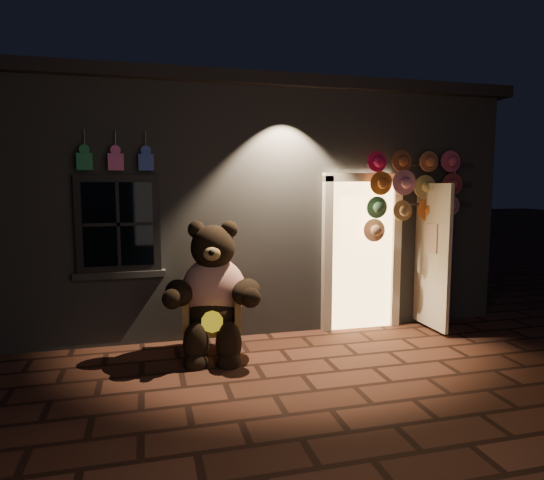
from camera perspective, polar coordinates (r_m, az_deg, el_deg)
name	(u,v)px	position (r m, az deg, el deg)	size (l,w,h in m)	color
ground	(302,375)	(5.40, 3.55, -15.56)	(60.00, 60.00, 0.00)	#562F21
shop_building	(234,201)	(8.89, -4.46, 4.61)	(7.30, 5.95, 3.51)	slate
wicker_armchair	(213,312)	(6.00, -6.91, -8.46)	(0.76, 0.71, 0.97)	#A2833E
teddy_bear	(213,294)	(5.82, -6.92, -6.28)	(1.22, 1.04, 1.71)	#B93313
hat_rack	(414,190)	(7.03, 16.39, 5.71)	(1.69, 0.22, 2.51)	#59595E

